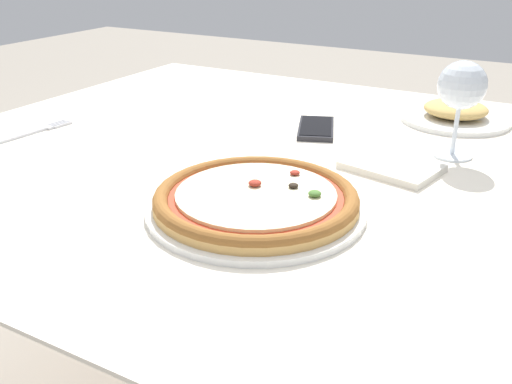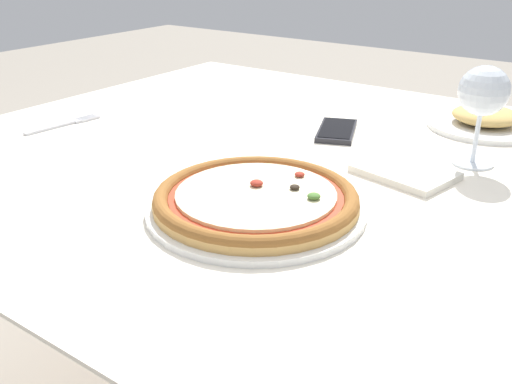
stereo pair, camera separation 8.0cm
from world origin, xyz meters
name	(u,v)px [view 2 (the right image)]	position (x,y,z in m)	size (l,w,h in m)	color
dining_table	(248,185)	(0.00, 0.00, 0.64)	(1.13, 1.15, 0.72)	brown
pizza_plate	(256,200)	(0.18, -0.22, 0.74)	(0.31, 0.31, 0.04)	white
fork	(65,124)	(-0.39, -0.12, 0.72)	(0.04, 0.17, 0.00)	silver
wine_glass_far_left	(484,94)	(0.37, 0.15, 0.84)	(0.08, 0.08, 0.17)	silver
cell_phone	(337,130)	(0.10, 0.16, 0.72)	(0.12, 0.16, 0.01)	#232328
side_plate	(485,120)	(0.33, 0.37, 0.74)	(0.23, 0.23, 0.04)	white
napkin_folded	(405,172)	(0.30, 0.03, 0.72)	(0.17, 0.14, 0.01)	silver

